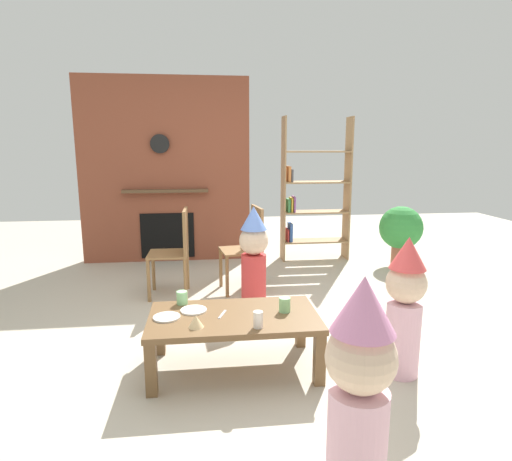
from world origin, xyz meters
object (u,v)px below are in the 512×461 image
at_px(bookshelf, 312,195).
at_px(birthday_cake_slice, 196,321).
at_px(paper_cup_near_left, 182,298).
at_px(dining_chair_left, 177,247).
at_px(coffee_table, 234,323).
at_px(child_with_cone_hat, 359,392).
at_px(child_by_the_chairs, 254,255).
at_px(paper_plate_rear, 167,317).
at_px(paper_cup_near_right, 258,320).
at_px(paper_plate_front, 194,310).
at_px(child_in_pink, 405,303).
at_px(dining_chair_middle, 249,243).
at_px(paper_cup_center, 285,305).
at_px(potted_plant_tall, 401,229).

xyz_separation_m(bookshelf, birthday_cake_slice, (-1.50, -3.02, -0.45)).
bearing_deg(paper_cup_near_left, dining_chair_left, 94.86).
xyz_separation_m(coffee_table, child_with_cone_hat, (0.42, -1.26, 0.21)).
relative_size(child_by_the_chairs, dining_chair_left, 1.09).
bearing_deg(paper_plate_rear, coffee_table, -0.01).
relative_size(bookshelf, coffee_table, 1.65).
bearing_deg(paper_plate_rear, paper_cup_near_left, 70.26).
xyz_separation_m(bookshelf, paper_cup_near_right, (-1.11, -3.07, -0.43)).
bearing_deg(paper_plate_front, child_by_the_chairs, 61.93).
xyz_separation_m(child_with_cone_hat, child_in_pink, (0.70, 1.04, -0.05)).
relative_size(bookshelf, dining_chair_middle, 2.11).
bearing_deg(dining_chair_left, paper_cup_center, 119.02).
bearing_deg(paper_cup_near_right, dining_chair_middle, 85.90).
xyz_separation_m(birthday_cake_slice, child_in_pink, (1.37, -0.04, 0.07)).
bearing_deg(paper_plate_front, paper_cup_near_right, -38.76).
distance_m(bookshelf, potted_plant_tall, 1.23).
relative_size(coffee_table, paper_cup_center, 11.30).
bearing_deg(coffee_table, dining_chair_middle, 80.60).
bearing_deg(coffee_table, child_by_the_chairs, 76.65).
distance_m(child_with_cone_hat, dining_chair_left, 2.97).
bearing_deg(paper_plate_rear, paper_cup_center, 1.11).
bearing_deg(potted_plant_tall, paper_cup_center, -129.42).
distance_m(birthday_cake_slice, child_in_pink, 1.37).
bearing_deg(paper_cup_near_left, birthday_cake_slice, -76.01).
relative_size(paper_cup_near_left, paper_plate_rear, 0.53).
height_order(birthday_cake_slice, potted_plant_tall, potted_plant_tall).
bearing_deg(coffee_table, child_with_cone_hat, -71.43).
distance_m(paper_cup_near_left, dining_chair_left, 1.33).
bearing_deg(paper_cup_center, child_by_the_chairs, 94.71).
distance_m(paper_cup_near_left, child_in_pink, 1.55).
bearing_deg(dining_chair_middle, paper_cup_near_left, 57.52).
bearing_deg(child_with_cone_hat, paper_cup_near_right, -3.20).
distance_m(paper_plate_rear, birthday_cake_slice, 0.27).
xyz_separation_m(paper_plate_rear, child_with_cone_hat, (0.87, -1.26, 0.15)).
bearing_deg(child_with_cone_hat, paper_cup_near_left, 8.78).
bearing_deg(bookshelf, birthday_cake_slice, -116.38).
bearing_deg(dining_chair_middle, paper_cup_near_right, 77.77).
distance_m(bookshelf, birthday_cake_slice, 3.40).
distance_m(paper_cup_near_left, dining_chair_middle, 1.54).
bearing_deg(dining_chair_left, child_by_the_chairs, 149.01).
bearing_deg(coffee_table, paper_cup_near_right, -58.45).
height_order(bookshelf, paper_plate_front, bookshelf).
distance_m(birthday_cake_slice, potted_plant_tall, 3.64).
bearing_deg(coffee_table, paper_cup_near_left, 144.71).
bearing_deg(paper_plate_front, child_in_pink, -12.89).
xyz_separation_m(paper_plate_front, child_by_the_chairs, (0.54, 1.01, 0.12)).
distance_m(bookshelf, child_with_cone_hat, 4.20).
bearing_deg(paper_plate_rear, child_with_cone_hat, -55.21).
height_order(coffee_table, paper_plate_front, paper_plate_front).
bearing_deg(paper_cup_near_right, paper_plate_front, 141.24).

